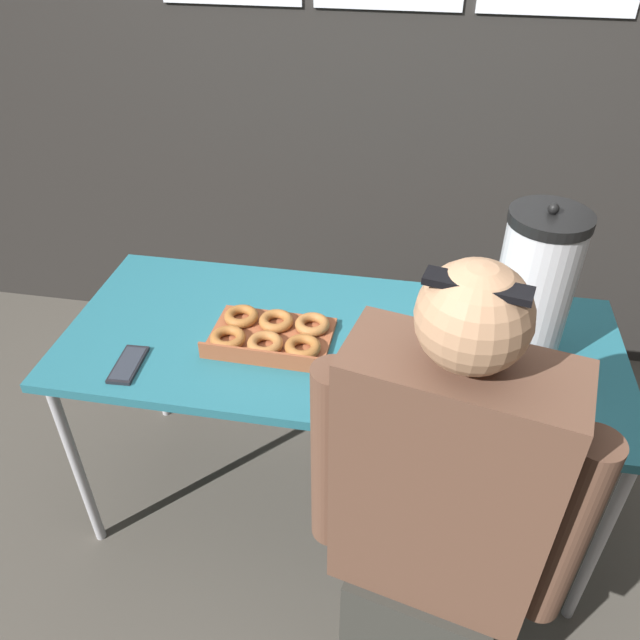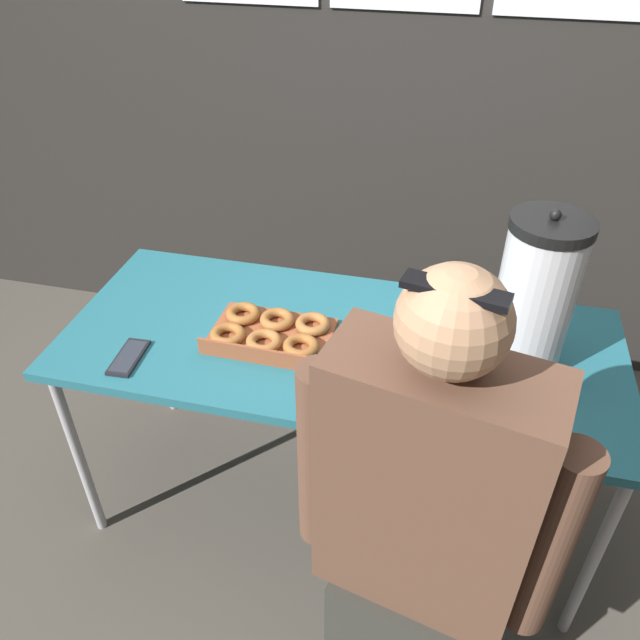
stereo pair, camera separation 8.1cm
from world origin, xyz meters
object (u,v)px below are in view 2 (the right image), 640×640
at_px(coffee_urn, 535,295).
at_px(person_seated, 418,542).
at_px(donut_box, 270,333).
at_px(cell_phone, 129,357).

bearing_deg(coffee_urn, person_seated, -109.75).
xyz_separation_m(donut_box, coffee_urn, (0.69, 0.07, 0.19)).
relative_size(donut_box, coffee_urn, 0.77).
bearing_deg(person_seated, coffee_urn, -97.44).
xyz_separation_m(coffee_urn, cell_phone, (-1.04, -0.24, -0.21)).
bearing_deg(person_seated, cell_phone, -8.93).
distance_m(cell_phone, person_seated, 0.90).
relative_size(coffee_urn, person_seated, 0.34).
height_order(donut_box, cell_phone, donut_box).
height_order(donut_box, coffee_urn, coffee_urn).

